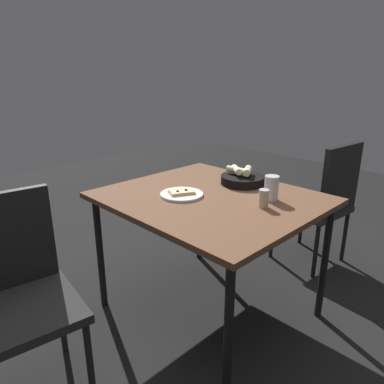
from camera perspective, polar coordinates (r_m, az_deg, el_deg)
The scene contains 8 objects.
ground at distance 2.32m, azimuth 2.66°, elevation -18.10°, with size 8.00×8.00×0.00m, color black.
dining_table at distance 1.99m, azimuth 2.95°, elevation -2.23°, with size 0.97×1.11×0.74m.
pizza_plate at distance 1.96m, azimuth -1.65°, elevation -0.31°, with size 0.24×0.24×0.04m.
bread_basket at distance 2.18m, azimuth 8.01°, elevation 2.13°, with size 0.26×0.26×0.11m.
beer_glass at distance 1.93m, azimuth 12.47°, elevation 0.40°, with size 0.07×0.07×0.13m.
pepper_shaker at distance 1.82m, azimuth 11.30°, elevation -1.17°, with size 0.05×0.05×0.09m.
chair_near at distance 2.73m, azimuth 20.10°, elevation -1.00°, with size 0.48×0.48×0.92m.
chair_far at distance 1.75m, azimuth -26.21°, elevation -13.24°, with size 0.50×0.50×0.90m.
Camera 1 is at (-1.38, -1.24, 1.39)m, focal length 33.61 mm.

